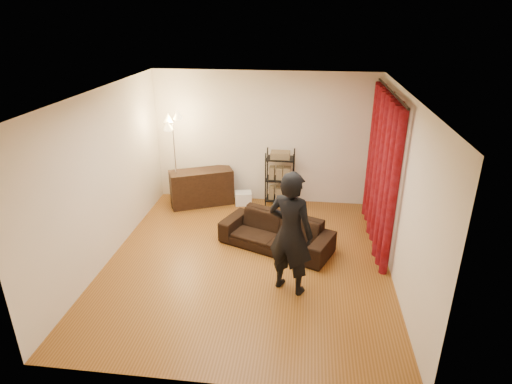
# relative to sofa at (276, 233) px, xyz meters

# --- Properties ---
(floor) EXTENTS (5.00, 5.00, 0.00)m
(floor) POSITION_rel_sofa_xyz_m (-0.42, -0.51, -0.28)
(floor) COLOR brown
(floor) RESTS_ON ground
(ceiling) EXTENTS (5.00, 5.00, 0.00)m
(ceiling) POSITION_rel_sofa_xyz_m (-0.42, -0.51, 2.42)
(ceiling) COLOR white
(ceiling) RESTS_ON ground
(wall_back) EXTENTS (5.00, 0.00, 5.00)m
(wall_back) POSITION_rel_sofa_xyz_m (-0.42, 1.99, 1.07)
(wall_back) COLOR beige
(wall_back) RESTS_ON ground
(wall_front) EXTENTS (5.00, 0.00, 5.00)m
(wall_front) POSITION_rel_sofa_xyz_m (-0.42, -3.01, 1.07)
(wall_front) COLOR beige
(wall_front) RESTS_ON ground
(wall_left) EXTENTS (0.00, 5.00, 5.00)m
(wall_left) POSITION_rel_sofa_xyz_m (-2.67, -0.51, 1.07)
(wall_left) COLOR beige
(wall_left) RESTS_ON ground
(wall_right) EXTENTS (0.00, 5.00, 5.00)m
(wall_right) POSITION_rel_sofa_xyz_m (1.83, -0.51, 1.07)
(wall_right) COLOR beige
(wall_right) RESTS_ON ground
(curtain_rod) EXTENTS (0.04, 2.65, 0.04)m
(curtain_rod) POSITION_rel_sofa_xyz_m (1.73, 0.62, 2.30)
(curtain_rod) COLOR black
(curtain_rod) RESTS_ON wall_right
(curtain) EXTENTS (0.22, 2.65, 2.55)m
(curtain) POSITION_rel_sofa_xyz_m (1.71, 0.62, 1.00)
(curtain) COLOR maroon
(curtain) RESTS_ON ground
(sofa) EXTENTS (2.04, 1.42, 0.56)m
(sofa) POSITION_rel_sofa_xyz_m (0.00, 0.00, 0.00)
(sofa) COLOR black
(sofa) RESTS_ON ground
(person) EXTENTS (0.79, 0.67, 1.83)m
(person) POSITION_rel_sofa_xyz_m (0.28, -1.16, 0.64)
(person) COLOR black
(person) RESTS_ON ground
(media_cabinet) EXTENTS (1.35, 0.96, 0.74)m
(media_cabinet) POSITION_rel_sofa_xyz_m (-1.68, 1.60, 0.09)
(media_cabinet) COLOR black
(media_cabinet) RESTS_ON ground
(storage_boxes) EXTENTS (0.38, 0.33, 0.28)m
(storage_boxes) POSITION_rel_sofa_xyz_m (-0.82, 1.67, -0.14)
(storage_boxes) COLOR silver
(storage_boxes) RESTS_ON ground
(wire_shelf) EXTENTS (0.64, 0.55, 1.20)m
(wire_shelf) POSITION_rel_sofa_xyz_m (-0.07, 1.69, 0.32)
(wire_shelf) COLOR black
(wire_shelf) RESTS_ON ground
(floor_lamp) EXTENTS (0.46, 0.46, 1.95)m
(floor_lamp) POSITION_rel_sofa_xyz_m (-2.13, 1.37, 0.70)
(floor_lamp) COLOR silver
(floor_lamp) RESTS_ON ground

